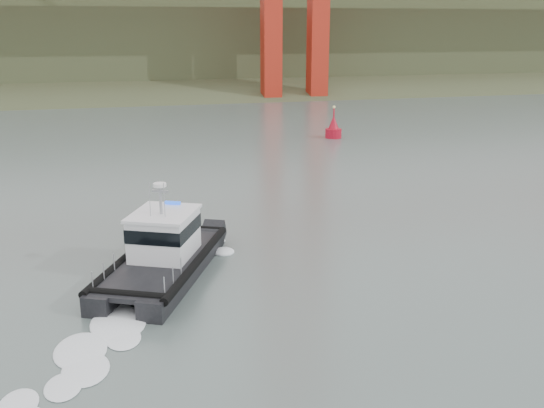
% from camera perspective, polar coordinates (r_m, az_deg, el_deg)
% --- Properties ---
extents(ground, '(400.00, 400.00, 0.00)m').
position_cam_1_polar(ground, '(27.93, 1.79, -8.82)').
color(ground, '#4C5A56').
rests_on(ground, ground).
extents(headlands, '(500.00, 105.36, 27.12)m').
position_cam_1_polar(headlands, '(150.00, -11.90, 14.25)').
color(headlands, '#374326').
rests_on(headlands, ground).
extents(patrol_boat, '(7.48, 10.59, 4.85)m').
position_cam_1_polar(patrol_boat, '(30.45, -10.22, -4.41)').
color(patrol_boat, black).
rests_on(patrol_boat, ground).
extents(nav_buoy, '(1.79, 1.79, 3.74)m').
position_cam_1_polar(nav_buoy, '(67.52, 5.80, 7.04)').
color(nav_buoy, '#A90B1E').
rests_on(nav_buoy, ground).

